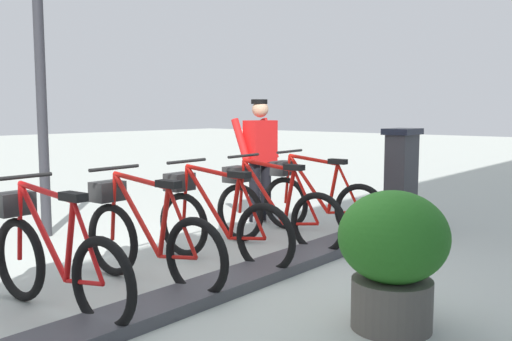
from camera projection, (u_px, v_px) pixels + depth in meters
ground_plane at (249, 281)px, 4.95m from camera, size 60.00×60.00×0.00m
dock_rail_base at (249, 276)px, 4.95m from camera, size 0.44×5.20×0.10m
payment_kiosk at (401, 175)px, 7.32m from camera, size 0.36×0.52×1.28m
bike_docked_0 at (316, 199)px, 6.83m from camera, size 1.72×0.54×1.02m
bike_docked_1 at (271, 209)px, 6.16m from camera, size 1.72×0.54×1.02m
bike_docked_2 at (216, 221)px, 5.49m from camera, size 1.72×0.54×1.02m
bike_docked_3 at (145, 236)px, 4.81m from camera, size 1.72×0.54×1.02m
bike_docked_4 at (52, 257)px, 4.14m from camera, size 1.72×0.54×1.02m
worker_near_rack at (260, 156)px, 7.51m from camera, size 0.53×0.67×1.66m
lamp_post at (38, 20)px, 6.47m from camera, size 0.32×0.32×3.90m
planter_bush at (393, 252)px, 3.83m from camera, size 0.76×0.76×0.97m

